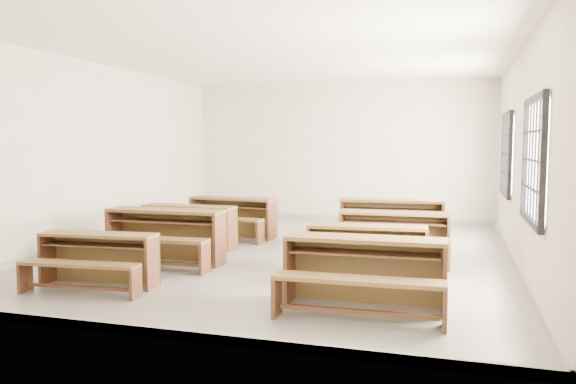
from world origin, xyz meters
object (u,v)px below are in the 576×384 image
(desk_set_1, at_px, (164,232))
(desk_set_5, at_px, (367,248))
(desk_set_7, at_px, (391,219))
(desk_set_0, at_px, (97,256))
(desk_set_2, at_px, (188,224))
(desk_set_6, at_px, (394,232))
(desk_set_4, at_px, (364,268))
(desk_set_3, at_px, (231,214))

(desk_set_1, height_order, desk_set_5, desk_set_1)
(desk_set_5, xyz_separation_m, desk_set_7, (0.04, 2.58, 0.06))
(desk_set_0, height_order, desk_set_2, desk_set_2)
(desk_set_0, height_order, desk_set_6, desk_set_6)
(desk_set_1, xyz_separation_m, desk_set_6, (3.27, 1.18, -0.04))
(desk_set_2, relative_size, desk_set_7, 0.90)
(desk_set_4, relative_size, desk_set_7, 0.95)
(desk_set_2, height_order, desk_set_3, desk_set_3)
(desk_set_3, height_order, desk_set_5, desk_set_3)
(desk_set_1, bearing_deg, desk_set_6, 18.61)
(desk_set_4, distance_m, desk_set_5, 1.39)
(desk_set_4, bearing_deg, desk_set_7, 90.40)
(desk_set_7, bearing_deg, desk_set_1, -144.97)
(desk_set_2, bearing_deg, desk_set_4, -35.07)
(desk_set_3, relative_size, desk_set_6, 1.04)
(desk_set_1, relative_size, desk_set_3, 1.03)
(desk_set_6, distance_m, desk_set_7, 1.32)
(desk_set_0, xyz_separation_m, desk_set_5, (3.17, 1.38, 0.02))
(desk_set_6, bearing_deg, desk_set_2, 178.55)
(desk_set_1, distance_m, desk_set_6, 3.48)
(desk_set_0, distance_m, desk_set_3, 3.92)
(desk_set_2, bearing_deg, desk_set_3, 80.59)
(desk_set_6, bearing_deg, desk_set_5, -101.64)
(desk_set_2, xyz_separation_m, desk_set_4, (3.42, -2.63, 0.03))
(desk_set_2, bearing_deg, desk_set_7, 24.52)
(desk_set_0, bearing_deg, desk_set_6, 33.22)
(desk_set_0, distance_m, desk_set_4, 3.35)
(desk_set_4, bearing_deg, desk_set_1, 153.91)
(desk_set_1, distance_m, desk_set_4, 3.55)
(desk_set_3, relative_size, desk_set_5, 1.07)
(desk_set_3, bearing_deg, desk_set_2, -96.39)
(desk_set_2, bearing_deg, desk_set_5, -18.67)
(desk_set_3, distance_m, desk_set_4, 5.03)
(desk_set_2, bearing_deg, desk_set_1, -78.27)
(desk_set_5, bearing_deg, desk_set_7, 83.70)
(desk_set_6, xyz_separation_m, desk_set_7, (-0.18, 1.31, 0.03))
(desk_set_1, height_order, desk_set_2, desk_set_1)
(desk_set_4, bearing_deg, desk_set_3, 127.25)
(desk_set_4, bearing_deg, desk_set_5, 95.90)
(desk_set_7, bearing_deg, desk_set_2, -161.65)
(desk_set_5, bearing_deg, desk_set_1, 172.83)
(desk_set_5, height_order, desk_set_7, desk_set_7)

